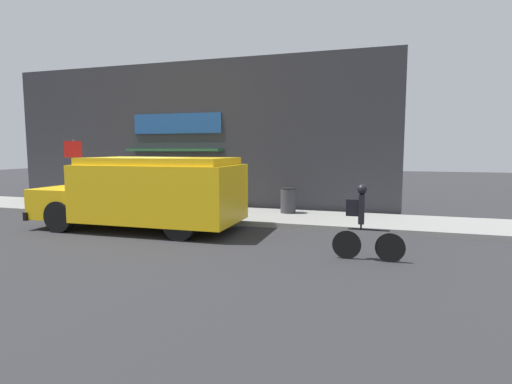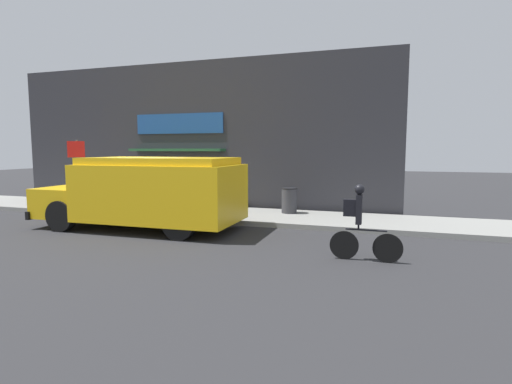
# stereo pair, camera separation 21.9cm
# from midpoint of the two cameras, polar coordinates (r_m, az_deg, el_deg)

# --- Properties ---
(ground_plane) EXTENTS (70.00, 70.00, 0.00)m
(ground_plane) POSITION_cam_midpoint_polar(r_m,az_deg,el_deg) (13.93, -15.76, -3.91)
(ground_plane) COLOR #2B2B2D
(sidewalk) EXTENTS (28.00, 2.81, 0.16)m
(sidewalk) POSITION_cam_midpoint_polar(r_m,az_deg,el_deg) (15.10, -12.86, -2.77)
(sidewalk) COLOR gray
(sidewalk) RESTS_ON ground_plane
(storefront) EXTENTS (16.36, 0.76, 5.82)m
(storefront) POSITION_cam_midpoint_polar(r_m,az_deg,el_deg) (16.41, -10.16, 7.90)
(storefront) COLOR #2D2D33
(storefront) RESTS_ON ground_plane
(school_bus) EXTENTS (6.20, 2.85, 2.13)m
(school_bus) POSITION_cam_midpoint_polar(r_m,az_deg,el_deg) (12.16, -15.78, -0.01)
(school_bus) COLOR yellow
(school_bus) RESTS_ON ground_plane
(cyclist) EXTENTS (1.51, 0.22, 1.64)m
(cyclist) POSITION_cam_midpoint_polar(r_m,az_deg,el_deg) (8.79, 14.32, -4.22)
(cyclist) COLOR black
(cyclist) RESTS_ON ground_plane
(stop_sign_post) EXTENTS (0.45, 0.45, 2.57)m
(stop_sign_post) POSITION_cam_midpoint_polar(r_m,az_deg,el_deg) (16.29, -24.89, 3.79)
(stop_sign_post) COLOR slate
(stop_sign_post) RESTS_ON sidewalk
(trash_bin) EXTENTS (0.54, 0.54, 0.88)m
(trash_bin) POSITION_cam_midpoint_polar(r_m,az_deg,el_deg) (13.96, 4.17, -1.19)
(trash_bin) COLOR #38383D
(trash_bin) RESTS_ON sidewalk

